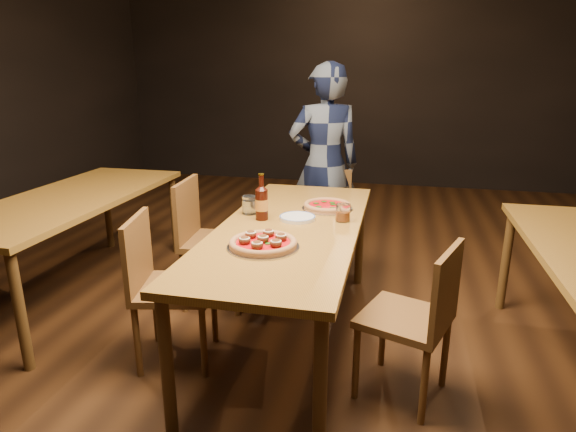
% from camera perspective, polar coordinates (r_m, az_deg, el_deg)
% --- Properties ---
extents(ground, '(9.00, 9.00, 0.00)m').
position_cam_1_polar(ground, '(3.12, 0.21, -14.32)').
color(ground, black).
extents(room_shell, '(9.00, 9.00, 9.00)m').
position_cam_1_polar(room_shell, '(2.68, 0.26, 22.07)').
color(room_shell, black).
rests_on(room_shell, ground).
extents(table_main, '(0.80, 2.00, 0.75)m').
position_cam_1_polar(table_main, '(2.82, 0.23, -2.46)').
color(table_main, brown).
rests_on(table_main, ground).
extents(table_left, '(0.80, 2.00, 0.75)m').
position_cam_1_polar(table_left, '(3.81, -24.46, 1.11)').
color(table_left, brown).
rests_on(table_left, ground).
extents(chair_main_nw, '(0.50, 0.50, 0.90)m').
position_cam_1_polar(chair_main_nw, '(2.80, -13.22, -8.20)').
color(chair_main_nw, brown).
rests_on(chair_main_nw, ground).
extents(chair_main_sw, '(0.47, 0.47, 0.94)m').
position_cam_1_polar(chair_main_sw, '(3.42, -8.50, -2.90)').
color(chair_main_sw, brown).
rests_on(chair_main_sw, ground).
extents(chair_main_e, '(0.52, 0.52, 0.87)m').
position_cam_1_polar(chair_main_e, '(2.52, 13.66, -11.54)').
color(chair_main_e, brown).
rests_on(chair_main_e, ground).
extents(chair_end, '(0.44, 0.44, 0.83)m').
position_cam_1_polar(chair_end, '(4.08, 4.76, -0.24)').
color(chair_end, brown).
rests_on(chair_end, ground).
extents(pizza_meatball, '(0.37, 0.37, 0.07)m').
position_cam_1_polar(pizza_meatball, '(2.45, -2.97, -3.18)').
color(pizza_meatball, '#B7B7BF').
rests_on(pizza_meatball, table_main).
extents(pizza_margherita, '(0.33, 0.33, 0.04)m').
position_cam_1_polar(pizza_margherita, '(3.13, 4.68, 1.20)').
color(pizza_margherita, '#B7B7BF').
rests_on(pizza_margherita, table_main).
extents(plate_stack, '(0.22, 0.22, 0.02)m').
position_cam_1_polar(plate_stack, '(2.91, 1.12, -0.20)').
color(plate_stack, white).
rests_on(plate_stack, table_main).
extents(beer_bottle, '(0.08, 0.08, 0.27)m').
position_cam_1_polar(beer_bottle, '(2.89, -3.14, 1.47)').
color(beer_bottle, black).
rests_on(beer_bottle, table_main).
extents(water_glass, '(0.09, 0.09, 0.11)m').
position_cam_1_polar(water_glass, '(3.02, -4.61, 1.31)').
color(water_glass, white).
rests_on(water_glass, table_main).
extents(amber_glass, '(0.08, 0.08, 0.11)m').
position_cam_1_polar(amber_glass, '(2.88, 6.53, 0.40)').
color(amber_glass, '#AB4E13').
rests_on(amber_glass, table_main).
extents(diner, '(0.72, 0.59, 1.69)m').
position_cam_1_polar(diner, '(4.14, 4.33, 6.09)').
color(diner, black).
rests_on(diner, ground).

